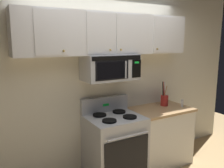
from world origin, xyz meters
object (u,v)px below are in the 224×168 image
at_px(stove_range, 114,146).
at_px(over_range_microwave, 110,67).
at_px(salt_shaker, 182,103).
at_px(utensil_crock_red, 164,99).

bearing_deg(stove_range, over_range_microwave, 90.14).
bearing_deg(salt_shaker, utensil_crock_red, 136.09).
xyz_separation_m(over_range_microwave, salt_shaker, (1.19, -0.22, -0.62)).
xyz_separation_m(stove_range, over_range_microwave, (-0.00, 0.12, 1.11)).
bearing_deg(salt_shaker, stove_range, 175.07).
distance_m(over_range_microwave, utensil_crock_red, 1.15).
bearing_deg(over_range_microwave, salt_shaker, -10.42).
relative_size(over_range_microwave, salt_shaker, 6.46).
height_order(over_range_microwave, utensil_crock_red, over_range_microwave).
bearing_deg(stove_range, salt_shaker, -4.93).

